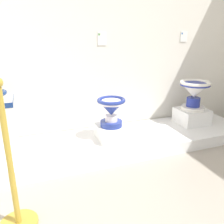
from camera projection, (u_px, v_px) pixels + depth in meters
wall_back at (98, 23)px, 2.82m from camera, size 4.46×0.06×2.85m
display_platform at (111, 143)px, 2.85m from camera, size 3.58×0.80×0.14m
plinth_block_broad_patterned at (111, 132)px, 2.79m from camera, size 0.31×0.35×0.16m
antique_toilet_broad_patterned at (111, 109)px, 2.70m from camera, size 0.32×0.32×0.33m
plinth_block_tall_cobalt at (192, 116)px, 3.27m from camera, size 0.39×0.36×0.20m
antique_toilet_tall_cobalt at (194, 91)px, 3.16m from camera, size 0.40×0.40×0.38m
info_placard_second at (102, 38)px, 2.86m from camera, size 0.11×0.01×0.15m
info_placard_third at (184, 36)px, 3.23m from camera, size 0.10×0.01×0.14m
stanchion_post_near_left at (14, 188)px, 1.64m from camera, size 0.27×0.27×1.08m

